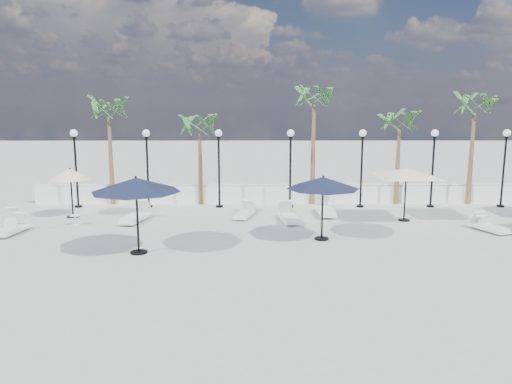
{
  "coord_description": "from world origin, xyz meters",
  "views": [
    {
      "loc": [
        -1.79,
        -17.75,
        5.14
      ],
      "look_at": [
        -1.7,
        2.41,
        1.5
      ],
      "focal_mm": 35.0,
      "sensor_mm": 36.0,
      "label": 1
    }
  ],
  "objects_px": {
    "lounger_1": "(12,228)",
    "lounger_6": "(488,226)",
    "lounger_0": "(12,221)",
    "lounger_2": "(136,216)",
    "lounger_5": "(325,210)",
    "parasol_navy_mid": "(323,183)",
    "lounger_3": "(289,216)",
    "parasol_navy_left": "(136,185)",
    "lounger_4": "(245,213)",
    "parasol_cream_sq_a": "(407,169)",
    "parasol_cream_small": "(70,175)"
  },
  "relations": [
    {
      "from": "lounger_3",
      "to": "parasol_cream_sq_a",
      "type": "distance_m",
      "value": 5.49
    },
    {
      "from": "lounger_6",
      "to": "parasol_cream_small",
      "type": "relative_size",
      "value": 0.8
    },
    {
      "from": "lounger_4",
      "to": "parasol_cream_small",
      "type": "relative_size",
      "value": 0.79
    },
    {
      "from": "lounger_1",
      "to": "lounger_5",
      "type": "bearing_deg",
      "value": 23.1
    },
    {
      "from": "lounger_1",
      "to": "lounger_6",
      "type": "distance_m",
      "value": 18.99
    },
    {
      "from": "lounger_4",
      "to": "parasol_navy_left",
      "type": "relative_size",
      "value": 0.59
    },
    {
      "from": "lounger_1",
      "to": "lounger_3",
      "type": "bearing_deg",
      "value": 18.89
    },
    {
      "from": "lounger_0",
      "to": "lounger_1",
      "type": "xyz_separation_m",
      "value": [
        0.66,
        -1.38,
        0.02
      ]
    },
    {
      "from": "lounger_0",
      "to": "lounger_2",
      "type": "relative_size",
      "value": 0.81
    },
    {
      "from": "parasol_navy_left",
      "to": "parasol_cream_small",
      "type": "bearing_deg",
      "value": 127.51
    },
    {
      "from": "lounger_3",
      "to": "parasol_navy_left",
      "type": "bearing_deg",
      "value": -149.39
    },
    {
      "from": "lounger_2",
      "to": "lounger_0",
      "type": "bearing_deg",
      "value": -161.64
    },
    {
      "from": "lounger_2",
      "to": "lounger_4",
      "type": "height_order",
      "value": "lounger_2"
    },
    {
      "from": "lounger_0",
      "to": "parasol_cream_small",
      "type": "distance_m",
      "value": 3.08
    },
    {
      "from": "parasol_navy_left",
      "to": "parasol_cream_sq_a",
      "type": "height_order",
      "value": "parasol_navy_left"
    },
    {
      "from": "parasol_cream_sq_a",
      "to": "parasol_cream_small",
      "type": "xyz_separation_m",
      "value": [
        -14.83,
        0.77,
        -0.35
      ]
    },
    {
      "from": "parasol_cream_small",
      "to": "parasol_navy_mid",
      "type": "bearing_deg",
      "value": -19.44
    },
    {
      "from": "parasol_navy_mid",
      "to": "lounger_3",
      "type": "bearing_deg",
      "value": 110.48
    },
    {
      "from": "lounger_3",
      "to": "lounger_0",
      "type": "bearing_deg",
      "value": 174.06
    },
    {
      "from": "parasol_cream_sq_a",
      "to": "lounger_4",
      "type": "bearing_deg",
      "value": 175.13
    },
    {
      "from": "lounger_1",
      "to": "lounger_2",
      "type": "distance_m",
      "value": 4.85
    },
    {
      "from": "lounger_3",
      "to": "parasol_navy_left",
      "type": "xyz_separation_m",
      "value": [
        -5.5,
        -4.53,
        2.13
      ]
    },
    {
      "from": "lounger_6",
      "to": "parasol_navy_left",
      "type": "relative_size",
      "value": 0.59
    },
    {
      "from": "lounger_1",
      "to": "lounger_6",
      "type": "relative_size",
      "value": 1.04
    },
    {
      "from": "parasol_cream_small",
      "to": "lounger_0",
      "type": "bearing_deg",
      "value": -141.48
    },
    {
      "from": "lounger_2",
      "to": "lounger_1",
      "type": "bearing_deg",
      "value": -144.25
    },
    {
      "from": "parasol_cream_small",
      "to": "lounger_5",
      "type": "bearing_deg",
      "value": 1.58
    },
    {
      "from": "lounger_4",
      "to": "parasol_cream_sq_a",
      "type": "bearing_deg",
      "value": 10.52
    },
    {
      "from": "lounger_4",
      "to": "parasol_cream_small",
      "type": "bearing_deg",
      "value": -165.83
    },
    {
      "from": "lounger_0",
      "to": "lounger_5",
      "type": "relative_size",
      "value": 0.84
    },
    {
      "from": "parasol_navy_left",
      "to": "lounger_2",
      "type": "bearing_deg",
      "value": 104.3
    },
    {
      "from": "parasol_cream_sq_a",
      "to": "parasol_cream_small",
      "type": "height_order",
      "value": "parasol_cream_sq_a"
    },
    {
      "from": "lounger_0",
      "to": "lounger_2",
      "type": "bearing_deg",
      "value": -15.51
    },
    {
      "from": "lounger_4",
      "to": "lounger_5",
      "type": "relative_size",
      "value": 0.86
    },
    {
      "from": "lounger_1",
      "to": "lounger_5",
      "type": "height_order",
      "value": "lounger_5"
    },
    {
      "from": "parasol_cream_small",
      "to": "lounger_6",
      "type": "bearing_deg",
      "value": -8.62
    },
    {
      "from": "parasol_cream_sq_a",
      "to": "parasol_cream_small",
      "type": "bearing_deg",
      "value": 177.05
    },
    {
      "from": "parasol_navy_mid",
      "to": "parasol_cream_small",
      "type": "distance_m",
      "value": 11.45
    },
    {
      "from": "lounger_4",
      "to": "lounger_0",
      "type": "bearing_deg",
      "value": -156.32
    },
    {
      "from": "lounger_1",
      "to": "lounger_3",
      "type": "height_order",
      "value": "lounger_3"
    },
    {
      "from": "lounger_0",
      "to": "lounger_1",
      "type": "height_order",
      "value": "lounger_1"
    },
    {
      "from": "lounger_3",
      "to": "parasol_navy_left",
      "type": "distance_m",
      "value": 7.44
    },
    {
      "from": "lounger_0",
      "to": "parasol_cream_sq_a",
      "type": "xyz_separation_m",
      "value": [
        16.83,
        0.83,
        2.08
      ]
    },
    {
      "from": "lounger_2",
      "to": "parasol_navy_mid",
      "type": "bearing_deg",
      "value": -8.98
    },
    {
      "from": "lounger_1",
      "to": "parasol_cream_small",
      "type": "xyz_separation_m",
      "value": [
        1.34,
        2.97,
        1.71
      ]
    },
    {
      "from": "parasol_navy_mid",
      "to": "lounger_5",
      "type": "bearing_deg",
      "value": 80.26
    },
    {
      "from": "parasol_cream_sq_a",
      "to": "parasol_navy_left",
      "type": "bearing_deg",
      "value": -155.81
    },
    {
      "from": "lounger_6",
      "to": "parasol_navy_left",
      "type": "bearing_deg",
      "value": 169.13
    },
    {
      "from": "lounger_3",
      "to": "parasol_cream_sq_a",
      "type": "bearing_deg",
      "value": -6.38
    },
    {
      "from": "lounger_1",
      "to": "parasol_cream_sq_a",
      "type": "relative_size",
      "value": 0.37
    }
  ]
}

